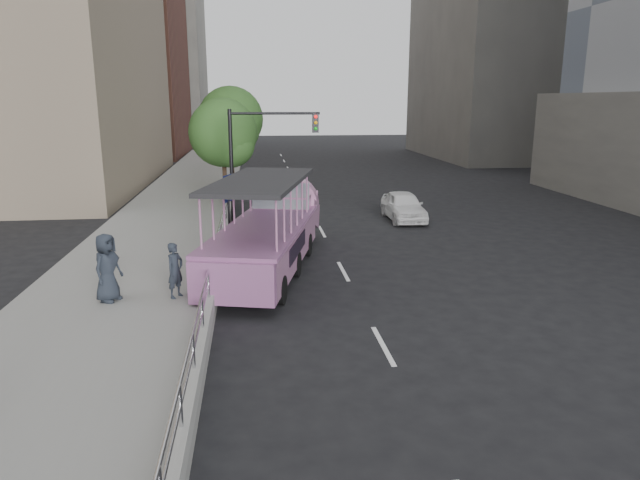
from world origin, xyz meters
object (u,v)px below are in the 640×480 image
car (403,206)px  street_tree_near (225,136)px  parking_sign (229,206)px  street_tree_far (232,122)px  duck_boat (270,233)px  pedestrian_far (107,268)px  traffic_signal (257,147)px  pedestrian_near (175,270)px

car → street_tree_near: bearing=155.9°
parking_sign → street_tree_far: 15.70m
duck_boat → car: duck_boat is taller
pedestrian_far → parking_sign: (3.03, 5.35, 0.62)m
duck_boat → pedestrian_far: bearing=-139.6°
duck_boat → traffic_signal: 7.95m
pedestrian_near → pedestrian_far: (-1.76, -0.09, 0.16)m
duck_boat → pedestrian_far: size_ratio=5.31×
traffic_signal → pedestrian_near: bearing=-101.9°
car → traffic_signal: traffic_signal is taller
car → parking_sign: size_ratio=1.34×
duck_boat → parking_sign: bearing=133.4°
pedestrian_near → pedestrian_far: bearing=126.5°
pedestrian_far → street_tree_far: street_tree_far is taller
duck_boat → car: bearing=47.5°
car → parking_sign: 9.84m
car → street_tree_far: bearing=130.4°
pedestrian_far → parking_sign: bearing=-3.6°
pedestrian_near → street_tree_far: 21.04m
parking_sign → duck_boat: bearing=-46.6°
traffic_signal → street_tree_far: street_tree_far is taller
pedestrian_far → traffic_signal: 12.36m
duck_boat → car: (6.55, 7.14, -0.50)m
traffic_signal → car: bearing=-3.8°
pedestrian_far → traffic_signal: bearing=6.0°
pedestrian_near → street_tree_near: size_ratio=0.27×
pedestrian_far → traffic_signal: size_ratio=0.36×
parking_sign → car: bearing=35.1°
street_tree_far → pedestrian_far: bearing=-97.5°
parking_sign → street_tree_near: 9.72m
traffic_signal → street_tree_near: size_ratio=0.91×
car → street_tree_near: size_ratio=0.70×
pedestrian_far → street_tree_far: 21.25m
pedestrian_near → street_tree_far: street_tree_far is taller
street_tree_near → street_tree_far: 6.02m
pedestrian_near → traffic_signal: size_ratio=0.30×
parking_sign → traffic_signal: size_ratio=0.58×
duck_boat → street_tree_far: size_ratio=1.53×
traffic_signal → street_tree_near: 3.80m
parking_sign → street_tree_near: street_tree_near is taller
pedestrian_near → pedestrian_far: pedestrian_far is taller
pedestrian_near → traffic_signal: bearing=21.8°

